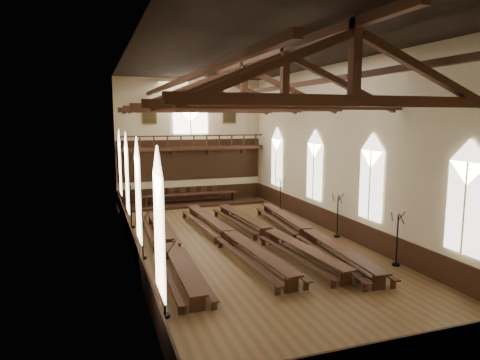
% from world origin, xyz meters
% --- Properties ---
extents(ground, '(26.00, 26.00, 0.00)m').
position_xyz_m(ground, '(0.00, 0.00, 0.00)').
color(ground, brown).
rests_on(ground, ground).
extents(room_walls, '(26.00, 26.00, 26.00)m').
position_xyz_m(room_walls, '(0.00, 0.00, 6.46)').
color(room_walls, beige).
rests_on(room_walls, ground).
extents(wainscot_band, '(12.00, 26.00, 1.20)m').
position_xyz_m(wainscot_band, '(0.00, 0.00, 0.60)').
color(wainscot_band, black).
rests_on(wainscot_band, ground).
extents(side_windows, '(11.85, 19.80, 4.50)m').
position_xyz_m(side_windows, '(-0.00, -0.00, 3.74)').
color(side_windows, white).
rests_on(side_windows, room_walls).
extents(end_window, '(2.80, 0.12, 3.80)m').
position_xyz_m(end_window, '(0.00, 12.90, 7.22)').
color(end_window, white).
rests_on(end_window, room_walls).
extents(minstrels_gallery, '(11.80, 1.24, 3.70)m').
position_xyz_m(minstrels_gallery, '(0.00, 12.66, 3.91)').
color(minstrels_gallery, '#3E1D13').
rests_on(minstrels_gallery, room_walls).
extents(portraits, '(7.75, 0.09, 1.45)m').
position_xyz_m(portraits, '(0.00, 12.90, 7.10)').
color(portraits, brown).
rests_on(portraits, room_walls).
extents(roof_trusses, '(11.70, 25.70, 2.80)m').
position_xyz_m(roof_trusses, '(0.00, -0.00, 8.22)').
color(roof_trusses, '#3E1D13').
rests_on(roof_trusses, room_walls).
extents(refectory_row_a, '(1.61, 14.20, 0.73)m').
position_xyz_m(refectory_row_a, '(-4.24, -0.55, 0.53)').
color(refectory_row_a, '#3E1D13').
rests_on(refectory_row_a, ground).
extents(refectory_row_b, '(1.96, 14.73, 0.78)m').
position_xyz_m(refectory_row_b, '(-0.83, 0.12, 0.57)').
color(refectory_row_b, '#3E1D13').
rests_on(refectory_row_b, ground).
extents(refectory_row_c, '(2.02, 14.50, 0.75)m').
position_xyz_m(refectory_row_c, '(1.44, -0.11, 0.55)').
color(refectory_row_c, '#3E1D13').
rests_on(refectory_row_c, ground).
extents(refectory_row_d, '(2.06, 14.64, 0.77)m').
position_xyz_m(refectory_row_d, '(3.51, -0.88, 0.56)').
color(refectory_row_d, '#3E1D13').
rests_on(refectory_row_d, ground).
extents(dais, '(11.40, 2.81, 0.19)m').
position_xyz_m(dais, '(-0.43, 11.40, 0.09)').
color(dais, black).
rests_on(dais, ground).
extents(high_table, '(7.60, 0.93, 0.71)m').
position_xyz_m(high_table, '(-0.43, 11.40, 0.79)').
color(high_table, '#3E1D13').
rests_on(high_table, dais).
extents(high_chairs, '(5.02, 0.53, 1.08)m').
position_xyz_m(high_chairs, '(-0.43, 12.15, 0.78)').
color(high_chairs, '#3E1D13').
rests_on(high_chairs, dais).
extents(candelabrum_left_near, '(0.80, 0.81, 2.72)m').
position_xyz_m(candelabrum_left_near, '(-5.55, -7.35, 0.82)').
color(candelabrum_left_near, black).
rests_on(candelabrum_left_near, ground).
extents(candelabrum_left_mid, '(0.76, 0.71, 2.51)m').
position_xyz_m(candelabrum_left_mid, '(-5.55, -0.79, 0.76)').
color(candelabrum_left_mid, black).
rests_on(candelabrum_left_mid, ground).
extents(candelabrum_left_far, '(0.77, 0.89, 2.88)m').
position_xyz_m(candelabrum_left_far, '(-5.55, 5.54, 0.88)').
color(candelabrum_left_far, black).
rests_on(candelabrum_left_far, ground).
extents(candelabrum_right_near, '(0.77, 0.74, 2.57)m').
position_xyz_m(candelabrum_right_near, '(5.55, -5.67, 0.78)').
color(candelabrum_right_near, black).
rests_on(candelabrum_right_near, ground).
extents(candelabrum_right_mid, '(0.77, 0.72, 2.55)m').
position_xyz_m(candelabrum_right_mid, '(5.55, -0.54, 0.78)').
color(candelabrum_right_mid, black).
rests_on(candelabrum_right_mid, ground).
extents(candelabrum_right_far, '(0.67, 0.76, 2.47)m').
position_xyz_m(candelabrum_right_far, '(5.55, 7.39, 0.75)').
color(candelabrum_right_far, black).
rests_on(candelabrum_right_far, ground).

